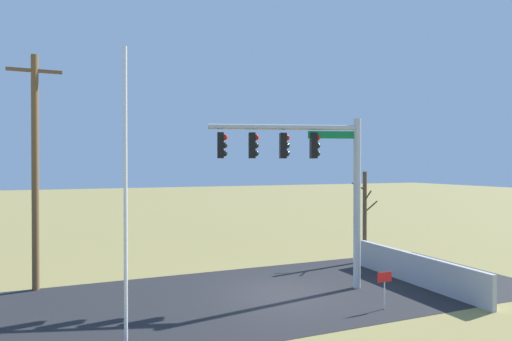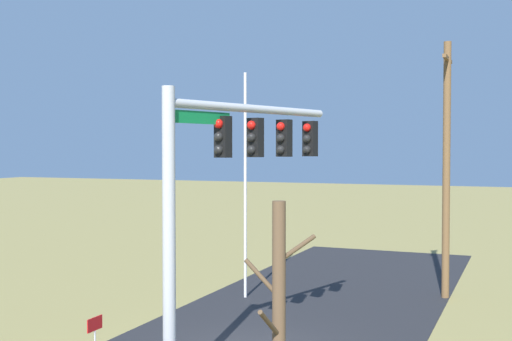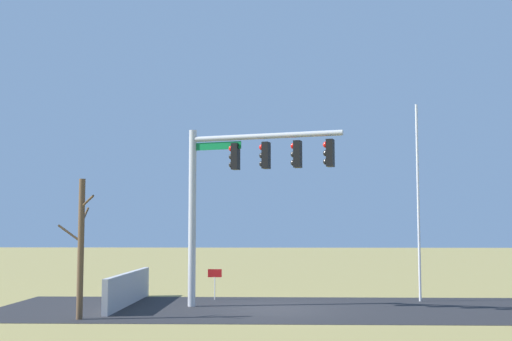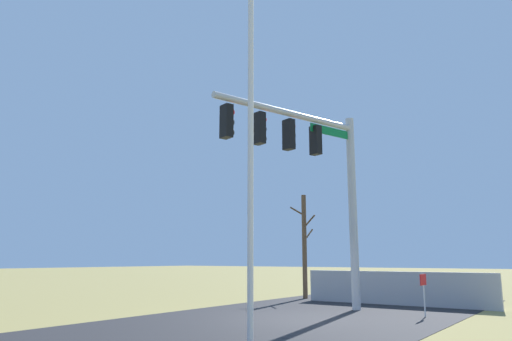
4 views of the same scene
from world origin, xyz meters
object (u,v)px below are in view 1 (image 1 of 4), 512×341
object	(u,v)px
signal_mast	(310,167)
utility_pole	(35,168)
bare_tree	(365,216)
flagpole	(125,196)
open_sign	(385,282)

from	to	relation	value
signal_mast	utility_pole	distance (m)	10.39
utility_pole	bare_tree	xyz separation A→B (m)	(14.47, -0.78, -2.34)
flagpole	open_sign	world-z (taller)	flagpole
flagpole	bare_tree	distance (m)	13.23
signal_mast	open_sign	xyz separation A→B (m)	(1.13, -2.92, -3.77)
signal_mast	bare_tree	distance (m)	6.23
flagpole	utility_pole	bearing A→B (deg)	112.26
bare_tree	open_sign	xyz separation A→B (m)	(-3.70, -6.03, -1.37)
signal_mast	open_sign	size ratio (longest dim) A/B	5.34
signal_mast	bare_tree	size ratio (longest dim) A/B	1.47
bare_tree	signal_mast	bearing A→B (deg)	-147.32
utility_pole	open_sign	distance (m)	13.27
signal_mast	flagpole	xyz separation A→B (m)	(-6.99, -2.58, -0.76)
utility_pole	open_sign	size ratio (longest dim) A/B	7.29
utility_pole	bare_tree	size ratio (longest dim) A/B	2.01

